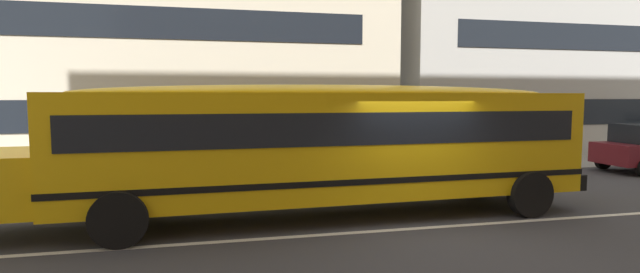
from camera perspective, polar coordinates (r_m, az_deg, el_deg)
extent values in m
plane|color=#38383D|center=(9.76, 11.97, -10.69)|extent=(400.00, 400.00, 0.00)
cube|color=gray|center=(16.71, 0.96, -4.07)|extent=(120.00, 3.00, 0.01)
cube|color=silver|center=(9.76, 11.97, -10.67)|extent=(110.00, 0.16, 0.01)
cube|color=yellow|center=(10.29, 1.25, -0.83)|extent=(10.92, 2.78, 2.17)
cube|color=yellow|center=(10.52, -33.48, -4.50)|extent=(1.64, 2.12, 1.09)
cube|color=black|center=(13.04, 25.24, -4.11)|extent=(0.27, 2.47, 0.36)
cube|color=black|center=(10.26, 1.25, 1.34)|extent=(10.27, 2.80, 0.63)
cube|color=black|center=(10.37, 1.24, -4.36)|extent=(10.94, 2.81, 0.12)
ellipsoid|color=yellow|center=(10.24, 1.26, 5.22)|extent=(10.48, 2.57, 0.36)
cylinder|color=red|center=(11.32, -17.98, -1.10)|extent=(0.45, 0.45, 0.03)
cylinder|color=black|center=(8.95, -22.96, -9.14)|extent=(0.99, 0.30, 0.99)
cylinder|color=black|center=(11.34, -21.20, -6.17)|extent=(0.99, 0.30, 0.99)
cylinder|color=black|center=(11.26, 23.85, -6.34)|extent=(0.99, 0.30, 0.99)
cylinder|color=black|center=(13.24, 17.16, -4.51)|extent=(0.99, 0.30, 0.99)
cylinder|color=black|center=(19.81, 30.79, -2.50)|extent=(0.60, 0.19, 0.60)
cube|color=beige|center=(23.52, -19.75, 13.87)|extent=(19.69, 11.14, 12.80)
cube|color=black|center=(17.68, -21.39, 2.32)|extent=(16.54, 0.04, 1.10)
cube|color=black|center=(17.84, -21.72, 12.64)|extent=(16.54, 0.04, 1.10)
cube|color=#B7B7B2|center=(30.67, 24.12, 14.58)|extent=(19.92, 13.31, 16.00)
cube|color=black|center=(25.18, 32.86, 2.53)|extent=(16.73, 0.04, 1.10)
cube|color=black|center=(25.30, 33.20, 9.79)|extent=(16.73, 0.04, 1.10)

